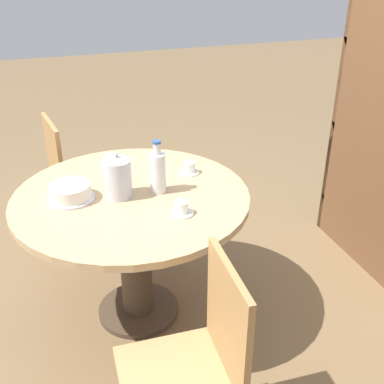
# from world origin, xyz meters

# --- Properties ---
(ground_plane) EXTENTS (14.00, 14.00, 0.00)m
(ground_plane) POSITION_xyz_m (0.00, 0.00, 0.00)
(ground_plane) COLOR brown
(dining_table) EXTENTS (1.18, 1.18, 0.76)m
(dining_table) POSITION_xyz_m (0.00, 0.00, 0.59)
(dining_table) COLOR #473828
(dining_table) RESTS_ON ground_plane
(chair_a) EXTENTS (0.48, 0.48, 0.89)m
(chair_a) POSITION_xyz_m (-0.86, -0.19, 0.47)
(chair_a) COLOR #A87A47
(chair_a) RESTS_ON ground_plane
(chair_b) EXTENTS (0.44, 0.44, 0.89)m
(chair_b) POSITION_xyz_m (0.88, 0.03, 0.47)
(chair_b) COLOR #A87A47
(chair_b) RESTS_ON ground_plane
(coffee_pot) EXTENTS (0.13, 0.13, 0.23)m
(coffee_pot) POSITION_xyz_m (0.00, -0.06, 0.86)
(coffee_pot) COLOR silver
(coffee_pot) RESTS_ON dining_table
(water_bottle) EXTENTS (0.08, 0.08, 0.27)m
(water_bottle) POSITION_xyz_m (0.01, 0.14, 0.87)
(water_bottle) COLOR silver
(water_bottle) RESTS_ON dining_table
(cake_main) EXTENTS (0.23, 0.23, 0.08)m
(cake_main) POSITION_xyz_m (-0.04, -0.29, 0.80)
(cake_main) COLOR silver
(cake_main) RESTS_ON dining_table
(cup_a) EXTENTS (0.11, 0.11, 0.06)m
(cup_a) POSITION_xyz_m (0.26, 0.18, 0.78)
(cup_a) COLOR silver
(cup_a) RESTS_ON dining_table
(cup_b) EXTENTS (0.11, 0.11, 0.06)m
(cup_b) POSITION_xyz_m (-0.38, -0.04, 0.78)
(cup_b) COLOR silver
(cup_b) RESTS_ON dining_table
(cup_c) EXTENTS (0.11, 0.11, 0.06)m
(cup_c) POSITION_xyz_m (-0.14, 0.35, 0.78)
(cup_c) COLOR silver
(cup_c) RESTS_ON dining_table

